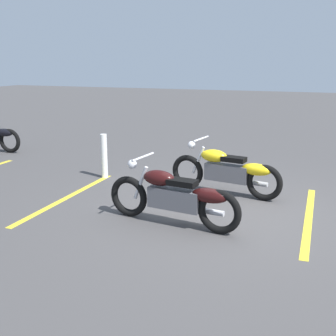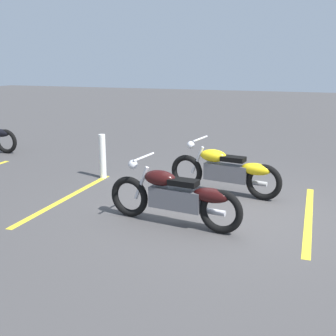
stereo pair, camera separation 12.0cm
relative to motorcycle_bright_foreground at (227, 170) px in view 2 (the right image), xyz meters
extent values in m
plane|color=#474444|center=(-0.28, 0.89, -0.46)|extent=(60.00, 60.00, 0.00)
torus|color=black|center=(0.83, -0.13, -0.13)|extent=(0.68, 0.21, 0.67)
torus|color=black|center=(-0.71, 0.12, -0.13)|extent=(0.68, 0.21, 0.67)
cube|color=#59595E|center=(0.01, 0.00, -0.04)|extent=(0.86, 0.35, 0.32)
ellipsoid|color=yellow|center=(0.28, -0.04, 0.26)|extent=(0.56, 0.36, 0.24)
ellipsoid|color=yellow|center=(-0.55, 0.09, 0.10)|extent=(0.59, 0.32, 0.22)
cube|color=black|center=(-0.12, 0.02, 0.24)|extent=(0.47, 0.31, 0.09)
cylinder|color=silver|center=(0.60, -0.09, 0.13)|extent=(0.27, 0.10, 0.56)
cylinder|color=silver|center=(0.55, -0.08, 0.56)|extent=(0.13, 0.62, 0.04)
sphere|color=silver|center=(0.75, -0.11, 0.42)|extent=(0.15, 0.15, 0.15)
cylinder|color=silver|center=(-0.41, -0.07, -0.20)|extent=(0.71, 0.20, 0.09)
torus|color=black|center=(1.22, 1.70, -0.13)|extent=(0.68, 0.18, 0.67)
torus|color=black|center=(-0.33, 1.88, -0.13)|extent=(0.68, 0.18, 0.67)
cube|color=#59595E|center=(0.40, 1.80, -0.04)|extent=(0.86, 0.31, 0.32)
ellipsoid|color=black|center=(0.66, 1.76, 0.26)|extent=(0.55, 0.34, 0.24)
ellipsoid|color=black|center=(-0.17, 1.86, 0.10)|extent=(0.58, 0.30, 0.22)
cube|color=black|center=(0.27, 1.81, 0.24)|extent=(0.46, 0.29, 0.09)
cylinder|color=silver|center=(0.99, 1.73, 0.13)|extent=(0.27, 0.09, 0.56)
cylinder|color=silver|center=(0.94, 1.73, 0.56)|extent=(0.10, 0.62, 0.04)
sphere|color=silver|center=(1.14, 1.71, 0.42)|extent=(0.15, 0.15, 0.15)
cylinder|color=silver|center=(-0.02, 1.70, -0.20)|extent=(0.71, 0.17, 0.09)
torus|color=black|center=(6.46, -1.50, -0.13)|extent=(0.67, 0.15, 0.67)
ellipsoid|color=black|center=(6.62, -1.49, 0.09)|extent=(0.57, 0.27, 0.22)
cylinder|color=white|center=(2.75, -0.20, 0.02)|extent=(0.14, 0.14, 0.96)
cube|color=yellow|center=(-1.53, 0.74, -0.46)|extent=(0.16, 3.20, 0.01)
cube|color=yellow|center=(2.72, 1.25, -0.46)|extent=(0.16, 3.20, 0.01)
camera|label=1|loc=(-1.68, 7.45, 1.99)|focal=44.45mm
camera|label=2|loc=(-1.57, 7.49, 1.99)|focal=44.45mm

